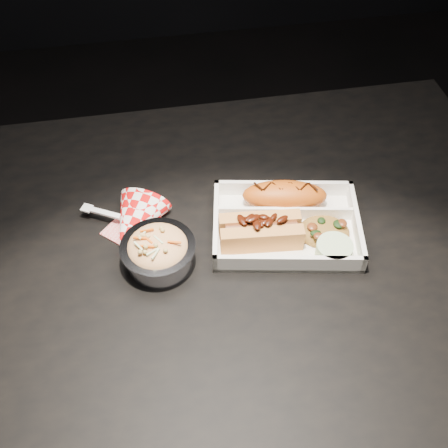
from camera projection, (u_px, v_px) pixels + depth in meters
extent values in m
cube|color=black|center=(211.00, 425.00, 1.54)|extent=(4.00, 4.00, 0.05)
cube|color=black|center=(203.00, 253.00, 0.97)|extent=(1.20, 0.80, 0.03)
cylinder|color=black|center=(385.00, 212.00, 1.54)|extent=(0.05, 0.05, 0.72)
cube|color=white|center=(285.00, 230.00, 0.98)|extent=(0.28, 0.22, 0.01)
cube|color=white|center=(283.00, 190.00, 1.03)|extent=(0.25, 0.05, 0.04)
cube|color=white|center=(289.00, 264.00, 0.91)|extent=(0.25, 0.05, 0.04)
cube|color=white|center=(216.00, 224.00, 0.97)|extent=(0.04, 0.18, 0.04)
cube|color=white|center=(356.00, 225.00, 0.97)|extent=(0.04, 0.18, 0.04)
cube|color=white|center=(285.00, 215.00, 0.99)|extent=(0.23, 0.05, 0.03)
ellipsoid|color=#C75713|center=(285.00, 195.00, 1.00)|extent=(0.16, 0.09, 0.05)
cube|color=#DB924A|center=(262.00, 239.00, 0.93)|extent=(0.14, 0.04, 0.04)
cube|color=#DB924A|center=(260.00, 224.00, 0.96)|extent=(0.14, 0.04, 0.04)
cylinder|color=brown|center=(261.00, 228.00, 0.94)|extent=(0.12, 0.04, 0.03)
ellipsoid|color=#A3722F|center=(325.00, 227.00, 0.96)|extent=(0.10, 0.09, 0.03)
cylinder|color=beige|center=(334.00, 251.00, 0.93)|extent=(0.06, 0.06, 0.03)
cylinder|color=silver|center=(159.00, 255.00, 0.92)|extent=(0.11, 0.11, 0.04)
cylinder|color=silver|center=(158.00, 247.00, 0.91)|extent=(0.12, 0.12, 0.01)
ellipsoid|color=beige|center=(158.00, 247.00, 0.91)|extent=(0.10, 0.10, 0.04)
cube|color=red|center=(141.00, 231.00, 0.98)|extent=(0.14, 0.14, 0.00)
cone|color=red|center=(133.00, 222.00, 0.98)|extent=(0.14, 0.14, 0.10)
cube|color=white|center=(105.00, 213.00, 0.99)|extent=(0.06, 0.04, 0.00)
cube|color=white|center=(87.00, 208.00, 0.99)|extent=(0.02, 0.02, 0.00)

